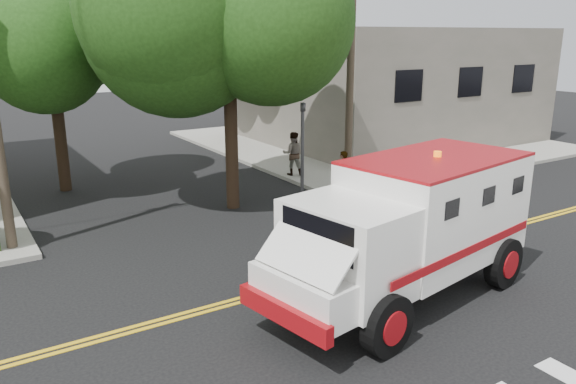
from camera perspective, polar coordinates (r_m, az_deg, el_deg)
ground at (r=13.80m, az=1.09°, el=-9.36°), size 100.00×100.00×0.00m
sidewalk_ne at (r=31.95m, az=8.17°, el=5.17°), size 17.00×17.00×0.15m
building_right at (r=32.90m, az=9.85°, el=10.81°), size 14.00×12.00×6.00m
utility_pole_right at (r=21.26m, az=6.36°, el=12.00°), size 0.28×0.28×9.00m
tree_left at (r=22.62m, az=-22.18°, el=14.32°), size 4.48×4.20×7.70m
tree_right at (r=30.56m, az=-1.22°, el=16.20°), size 4.80×4.50×8.20m
traffic_signal at (r=19.60m, az=1.48°, el=5.08°), size 0.15×0.18×3.60m
armored_truck at (r=12.86m, az=12.30°, el=-2.99°), size 7.29×3.78×3.17m
parked_sedan at (r=23.02m, az=18.08°, el=2.25°), size 4.93×2.12×1.58m
pedestrian_a at (r=20.76m, az=5.52°, el=2.00°), size 0.69×0.60×1.59m
pedestrian_b at (r=23.42m, az=0.51°, el=3.93°), size 1.11×1.04×1.81m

